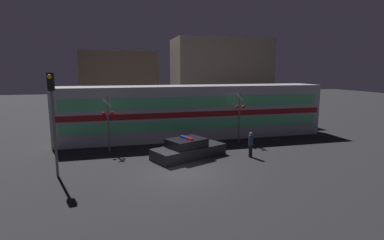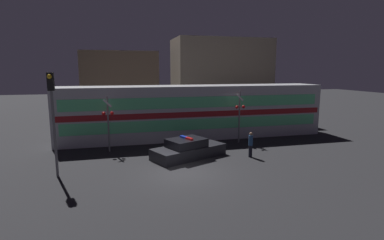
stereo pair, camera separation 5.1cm
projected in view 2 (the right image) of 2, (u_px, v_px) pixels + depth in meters
name	position (u px, v px, depth m)	size (l,w,h in m)	color
ground_plane	(183.00, 174.00, 16.01)	(120.00, 120.00, 0.00)	black
train	(194.00, 112.00, 24.49)	(21.31, 3.21, 4.24)	#B7BABF
police_car	(188.00, 150.00, 18.93)	(5.08, 3.66, 1.35)	black
pedestrian	(251.00, 144.00, 18.94)	(0.27, 0.27, 1.61)	black
crossing_signal_near	(240.00, 113.00, 22.58)	(0.77, 0.30, 3.92)	slate
crossing_signal_far	(108.00, 120.00, 19.97)	(0.77, 0.30, 3.76)	slate
traffic_light_corner	(52.00, 106.00, 14.97)	(0.30, 0.46, 5.36)	slate
building_left	(120.00, 87.00, 31.50)	(7.55, 5.05, 7.34)	brown
building_center	(221.00, 80.00, 33.71)	(10.47, 5.49, 8.85)	#726656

